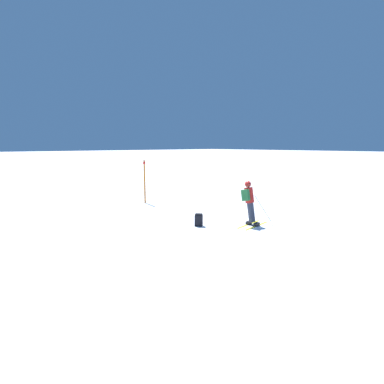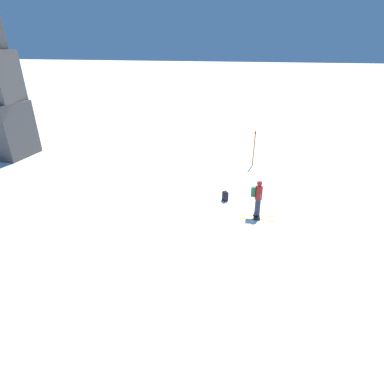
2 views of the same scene
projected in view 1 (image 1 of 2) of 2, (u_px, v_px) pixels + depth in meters
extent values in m
plane|color=white|center=(228.00, 219.00, 13.02)|extent=(300.00, 300.00, 0.00)
cube|color=yellow|center=(257.00, 226.00, 11.92)|extent=(0.29, 1.67, 0.01)
cube|color=yellow|center=(249.00, 224.00, 12.16)|extent=(0.29, 1.67, 0.01)
cube|color=black|center=(257.00, 224.00, 11.91)|extent=(0.17, 0.29, 0.12)
cube|color=black|center=(249.00, 223.00, 12.15)|extent=(0.17, 0.29, 0.12)
cylinder|color=#2D3342|center=(251.00, 212.00, 12.02)|extent=(0.42, 0.30, 0.82)
cylinder|color=red|center=(249.00, 195.00, 11.98)|extent=(0.47, 0.39, 0.66)
sphere|color=tan|center=(248.00, 185.00, 11.96)|extent=(0.28, 0.25, 0.26)
sphere|color=#AD231E|center=(248.00, 184.00, 11.96)|extent=(0.32, 0.29, 0.29)
cube|color=#236633|center=(246.00, 195.00, 11.79)|extent=(0.37, 0.22, 0.48)
cylinder|color=#B7B7BC|center=(264.00, 210.00, 11.95)|extent=(0.58, 0.60, 1.23)
cylinder|color=#B7B7BC|center=(246.00, 208.00, 12.51)|extent=(0.31, 0.50, 1.15)
cube|color=black|center=(199.00, 221.00, 11.89)|extent=(0.37, 0.36, 0.44)
cube|color=black|center=(199.00, 214.00, 11.85)|extent=(0.33, 0.32, 0.06)
cylinder|color=orange|center=(145.00, 182.00, 16.44)|extent=(0.08, 0.08, 2.37)
cylinder|color=red|center=(144.00, 163.00, 16.28)|extent=(0.13, 0.13, 0.10)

